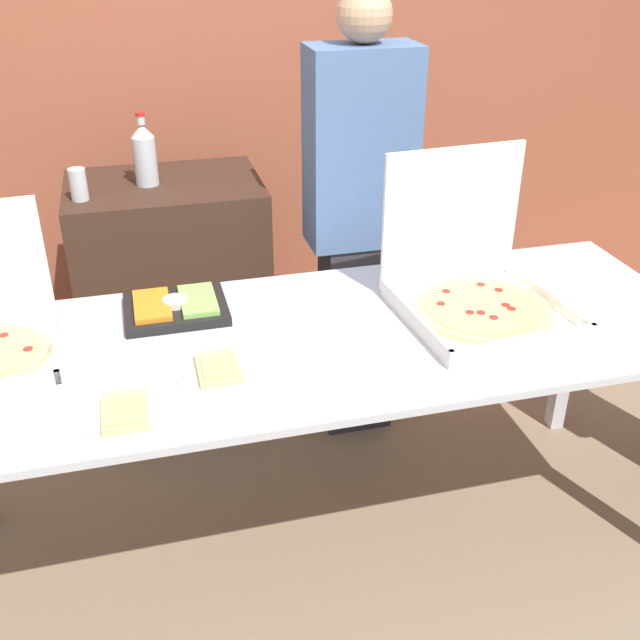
% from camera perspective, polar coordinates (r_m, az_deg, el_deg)
% --- Properties ---
extents(ground_plane, '(16.00, 16.00, 0.00)m').
position_cam_1_polar(ground_plane, '(2.83, 0.00, -16.23)').
color(ground_plane, '#847056').
extents(brick_wall_behind, '(10.00, 0.06, 2.80)m').
position_cam_1_polar(brick_wall_behind, '(3.72, -7.04, 19.26)').
color(brick_wall_behind, '#9E5138').
rests_on(brick_wall_behind, ground_plane).
extents(buffet_table, '(2.45, 0.89, 0.85)m').
position_cam_1_polar(buffet_table, '(2.36, 0.00, -2.97)').
color(buffet_table, silver).
rests_on(buffet_table, ground_plane).
extents(pizza_box_far_left, '(0.53, 0.54, 0.49)m').
position_cam_1_polar(pizza_box_far_left, '(2.47, 11.69, 2.58)').
color(pizza_box_far_left, white).
rests_on(pizza_box_far_left, buffet_table).
extents(paper_plate_front_left, '(0.24, 0.24, 0.03)m').
position_cam_1_polar(paper_plate_front_left, '(2.13, -7.73, -3.76)').
color(paper_plate_front_left, white).
rests_on(paper_plate_front_left, buffet_table).
extents(paper_plate_front_center, '(0.24, 0.24, 0.03)m').
position_cam_1_polar(paper_plate_front_center, '(2.01, -14.60, -6.90)').
color(paper_plate_front_center, white).
rests_on(paper_plate_front_center, buffet_table).
extents(veggie_tray, '(0.33, 0.27, 0.05)m').
position_cam_1_polar(veggie_tray, '(2.46, -10.94, 0.96)').
color(veggie_tray, black).
rests_on(veggie_tray, buffet_table).
extents(sideboard_podium, '(0.79, 0.57, 1.03)m').
position_cam_1_polar(sideboard_podium, '(3.36, -11.03, 1.91)').
color(sideboard_podium, '#382319').
rests_on(sideboard_podium, ground_plane).
extents(soda_bottle, '(0.09, 0.09, 0.29)m').
position_cam_1_polar(soda_bottle, '(3.12, -13.22, 12.20)').
color(soda_bottle, '#B7BCC1').
rests_on(soda_bottle, sideboard_podium).
extents(soda_can_silver, '(0.07, 0.07, 0.12)m').
position_cam_1_polar(soda_can_silver, '(3.03, -17.93, 9.81)').
color(soda_can_silver, silver).
rests_on(soda_can_silver, sideboard_podium).
extents(person_guest_plaid, '(0.40, 0.22, 1.79)m').
position_cam_1_polar(person_guest_plaid, '(2.94, 2.97, 7.46)').
color(person_guest_plaid, '#2D2D38').
rests_on(person_guest_plaid, ground_plane).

